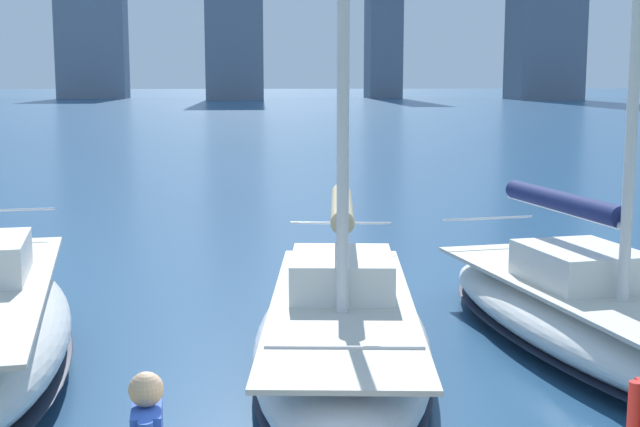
% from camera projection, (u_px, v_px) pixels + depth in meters
% --- Properties ---
extents(sailboat_navy, '(3.87, 8.82, 9.36)m').
position_uv_depth(sailboat_navy, '(595.00, 315.00, 13.23)').
color(sailboat_navy, white).
rests_on(sailboat_navy, ground).
extents(sailboat_tan, '(3.21, 8.39, 10.38)m').
position_uv_depth(sailboat_tan, '(342.00, 328.00, 12.48)').
color(sailboat_tan, white).
rests_on(sailboat_tan, ground).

